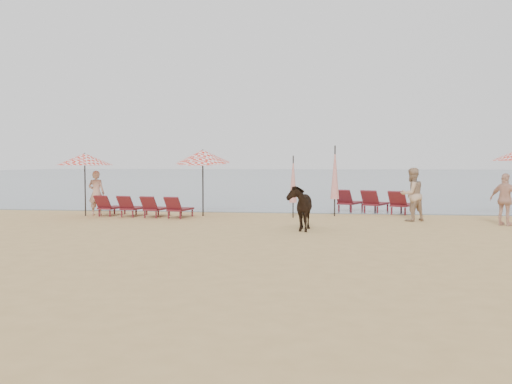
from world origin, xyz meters
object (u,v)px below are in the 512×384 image
(beachgoer_left, at_px, (96,193))
(beachgoer_right_a, at_px, (412,194))
(beachgoer_right_b, at_px, (505,199))
(umbrella_open_left_b, at_px, (203,156))
(umbrella_closed_right, at_px, (335,173))
(umbrella_open_left_a, at_px, (85,159))
(lounger_cluster_left, at_px, (143,207))
(umbrella_closed_left, at_px, (293,180))
(lounger_cluster_right, at_px, (374,202))
(cow, at_px, (300,207))

(beachgoer_left, relative_size, beachgoer_right_a, 0.93)
(beachgoer_left, height_order, beachgoer_right_b, beachgoer_left)
(umbrella_open_left_b, bearing_deg, umbrella_closed_right, 28.74)
(umbrella_open_left_a, bearing_deg, beachgoer_right_a, -2.40)
(umbrella_closed_right, distance_m, beachgoer_left, 9.03)
(lounger_cluster_left, xyz_separation_m, beachgoer_right_b, (12.40, -1.19, 0.46))
(umbrella_closed_left, height_order, beachgoer_left, umbrella_closed_left)
(umbrella_closed_left, bearing_deg, umbrella_closed_right, 28.04)
(beachgoer_right_a, relative_size, beachgoer_right_b, 1.10)
(lounger_cluster_left, height_order, umbrella_closed_right, umbrella_closed_right)
(lounger_cluster_right, xyz_separation_m, umbrella_closed_right, (-1.57, -1.62, 1.19))
(lounger_cluster_left, relative_size, beachgoer_right_b, 2.14)
(beachgoer_left, bearing_deg, umbrella_open_left_b, -175.31)
(beachgoer_left, bearing_deg, umbrella_closed_right, -174.01)
(umbrella_open_left_b, distance_m, beachgoer_right_a, 7.68)
(umbrella_open_left_a, distance_m, beachgoer_right_a, 11.96)
(umbrella_closed_left, bearing_deg, umbrella_open_left_a, -176.78)
(beachgoer_left, xyz_separation_m, beachgoer_right_a, (11.56, -0.47, 0.06))
(lounger_cluster_left, distance_m, umbrella_closed_left, 5.62)
(beachgoer_right_b, bearing_deg, cow, 56.05)
(lounger_cluster_left, bearing_deg, beachgoer_right_b, 3.88)
(umbrella_open_left_a, bearing_deg, umbrella_open_left_b, 6.49)
(umbrella_open_left_a, height_order, beachgoer_right_b, umbrella_open_left_a)
(umbrella_closed_left, height_order, beachgoer_right_b, umbrella_closed_left)
(umbrella_open_left_a, relative_size, beachgoer_left, 1.39)
(lounger_cluster_left, height_order, umbrella_open_left_a, umbrella_open_left_a)
(lounger_cluster_left, relative_size, umbrella_open_left_b, 1.39)
(umbrella_open_left_b, relative_size, umbrella_closed_left, 1.14)
(umbrella_open_left_b, relative_size, beachgoer_right_b, 1.54)
(cow, bearing_deg, umbrella_closed_left, 94.54)
(umbrella_closed_right, bearing_deg, beachgoer_right_a, -29.21)
(lounger_cluster_left, distance_m, beachgoer_left, 2.02)
(lounger_cluster_right, distance_m, cow, 6.73)
(beachgoer_right_b, bearing_deg, umbrella_closed_right, 13.26)
(beachgoer_left, height_order, beachgoer_right_a, beachgoer_right_a)
(cow, bearing_deg, umbrella_open_left_b, 131.95)
(lounger_cluster_left, height_order, beachgoer_left, beachgoer_left)
(lounger_cluster_right, relative_size, beachgoer_right_b, 1.95)
(cow, distance_m, beachgoer_right_b, 6.76)
(umbrella_open_left_b, xyz_separation_m, beachgoer_right_b, (10.29, -1.84, -1.40))
(umbrella_open_left_a, distance_m, beachgoer_left, 1.34)
(beachgoer_right_b, bearing_deg, umbrella_open_left_b, 27.82)
(umbrella_open_left_a, bearing_deg, lounger_cluster_left, -2.68)
(beachgoer_right_a, bearing_deg, lounger_cluster_left, -32.63)
(umbrella_closed_right, bearing_deg, beachgoer_right_b, -24.72)
(umbrella_closed_left, bearing_deg, lounger_cluster_right, 38.21)
(beachgoer_left, bearing_deg, beachgoer_right_b, 173.73)
(lounger_cluster_right, xyz_separation_m, beachgoer_right_a, (1.05, -3.09, 0.48))
(lounger_cluster_right, height_order, beachgoer_right_a, beachgoer_right_a)
(umbrella_closed_left, bearing_deg, umbrella_open_left_b, 177.27)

